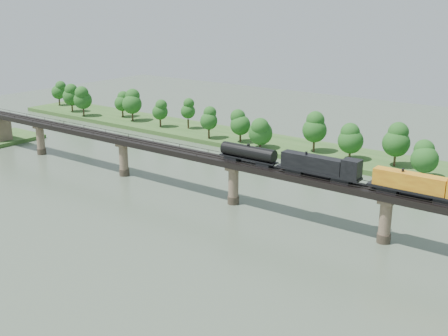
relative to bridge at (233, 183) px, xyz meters
The scene contains 6 objects.
ground 30.49m from the bridge, 90.00° to the right, with size 400.00×400.00×0.00m, color #3E4E3D.
far_bank 55.20m from the bridge, 90.00° to the left, with size 300.00×24.00×1.60m, color #2E5221.
bridge is the anchor object (origin of this frame).
bridge_superstructure 6.33m from the bridge, 90.00° to the left, with size 220.00×4.90×0.75m.
far_treeline 51.30m from the bridge, 99.23° to the left, with size 289.06×17.54×13.60m.
freight_train 39.64m from the bridge, ahead, with size 81.87×3.19×5.64m.
Camera 1 is at (78.98, -79.80, 50.46)m, focal length 45.00 mm.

